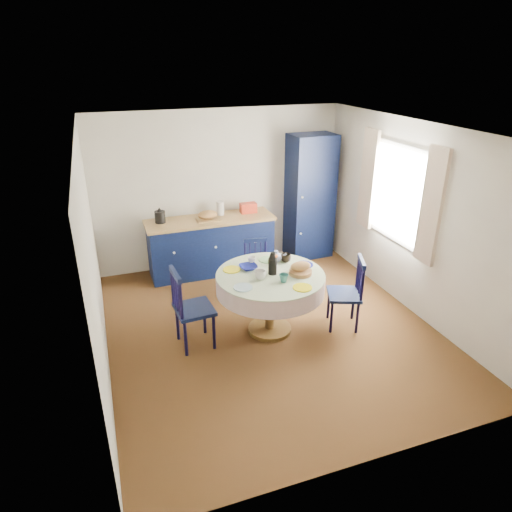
{
  "coord_description": "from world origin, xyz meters",
  "views": [
    {
      "loc": [
        -1.84,
        -4.65,
        3.25
      ],
      "look_at": [
        -0.11,
        0.2,
        0.95
      ],
      "focal_mm": 32.0,
      "sensor_mm": 36.0,
      "label": 1
    }
  ],
  "objects": [
    {
      "name": "dining_table",
      "position": [
        -0.01,
        -0.05,
        0.68
      ],
      "size": [
        1.32,
        1.32,
        1.08
      ],
      "color": "brown",
      "rests_on": "floor"
    },
    {
      "name": "mug_b",
      "position": [
        0.05,
        -0.29,
        0.85
      ],
      "size": [
        0.11,
        0.11,
        0.1
      ],
      "primitive_type": "imported",
      "color": "#296560",
      "rests_on": "dining_table"
    },
    {
      "name": "mug_d",
      "position": [
        -0.14,
        0.28,
        0.85
      ],
      "size": [
        0.11,
        0.11,
        0.1
      ],
      "primitive_type": "imported",
      "color": "silver",
      "rests_on": "dining_table"
    },
    {
      "name": "chair_left",
      "position": [
        -1.01,
        -0.03,
        0.51
      ],
      "size": [
        0.46,
        0.48,
        1.01
      ],
      "rotation": [
        0.0,
        0.0,
        1.64
      ],
      "color": "black",
      "rests_on": "floor"
    },
    {
      "name": "chair_right",
      "position": [
        0.95,
        -0.26,
        0.48
      ],
      "size": [
        0.53,
        0.54,
        0.95
      ],
      "rotation": [
        0.0,
        0.0,
        -1.95
      ],
      "color": "black",
      "rests_on": "floor"
    },
    {
      "name": "wall_back",
      "position": [
        0.0,
        2.25,
        1.25
      ],
      "size": [
        4.0,
        0.02,
        2.5
      ],
      "primitive_type": "cube",
      "color": "beige",
      "rests_on": "floor"
    },
    {
      "name": "mug_a",
      "position": [
        -0.18,
        -0.13,
        0.86
      ],
      "size": [
        0.14,
        0.14,
        0.11
      ],
      "primitive_type": "imported",
      "color": "silver",
      "rests_on": "dining_table"
    },
    {
      "name": "window",
      "position": [
        1.95,
        0.3,
        1.52
      ],
      "size": [
        0.1,
        1.74,
        1.45
      ],
      "color": "white",
      "rests_on": "wall_right"
    },
    {
      "name": "kitchen_counter",
      "position": [
        -0.27,
        1.9,
        0.46
      ],
      "size": [
        2.0,
        0.63,
        1.13
      ],
      "rotation": [
        0.0,
        0.0,
        0.0
      ],
      "color": "black",
      "rests_on": "floor"
    },
    {
      "name": "mug_c",
      "position": [
        0.3,
        0.22,
        0.86
      ],
      "size": [
        0.14,
        0.14,
        0.11
      ],
      "primitive_type": "imported",
      "color": "black",
      "rests_on": "dining_table"
    },
    {
      "name": "wall_left",
      "position": [
        -2.0,
        0.0,
        1.25
      ],
      "size": [
        0.02,
        4.5,
        2.5
      ],
      "primitive_type": "cube",
      "color": "beige",
      "rests_on": "floor"
    },
    {
      "name": "pantry_cabinet",
      "position": [
        1.48,
        2.0,
        1.04
      ],
      "size": [
        0.75,
        0.55,
        2.08
      ],
      "rotation": [
        0.0,
        0.0,
        0.04
      ],
      "color": "black",
      "rests_on": "floor"
    },
    {
      "name": "chair_far",
      "position": [
        0.15,
        0.92,
        0.42
      ],
      "size": [
        0.43,
        0.41,
        0.83
      ],
      "rotation": [
        0.0,
        0.0,
        -0.17
      ],
      "color": "black",
      "rests_on": "floor"
    },
    {
      "name": "wall_right",
      "position": [
        2.0,
        0.0,
        1.25
      ],
      "size": [
        0.02,
        4.5,
        2.5
      ],
      "primitive_type": "cube",
      "color": "beige",
      "rests_on": "floor"
    },
    {
      "name": "cobalt_bowl",
      "position": [
        -0.23,
        0.17,
        0.83
      ],
      "size": [
        0.22,
        0.22,
        0.05
      ],
      "primitive_type": "imported",
      "color": "navy",
      "rests_on": "dining_table"
    },
    {
      "name": "ceiling",
      "position": [
        0.0,
        0.0,
        2.5
      ],
      "size": [
        4.5,
        4.5,
        0.0
      ],
      "primitive_type": "plane",
      "rotation": [
        3.14,
        0.0,
        0.0
      ],
      "color": "white",
      "rests_on": "wall_back"
    },
    {
      "name": "floor",
      "position": [
        0.0,
        0.0,
        0.0
      ],
      "size": [
        4.5,
        4.5,
        0.0
      ],
      "primitive_type": "plane",
      "color": "black",
      "rests_on": "ground"
    }
  ]
}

